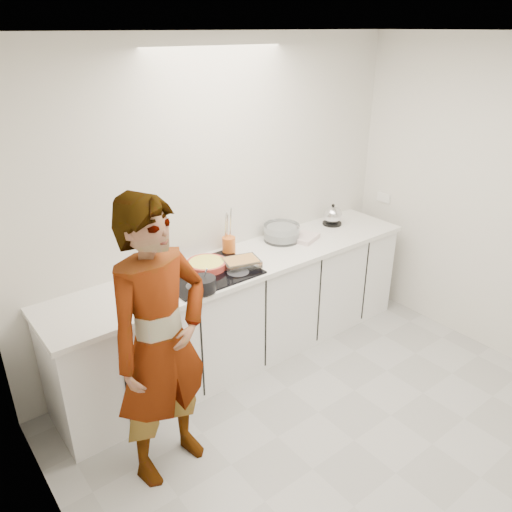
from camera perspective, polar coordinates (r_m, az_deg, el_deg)
floor at (r=3.77m, az=11.16°, el=-19.98°), size 3.60×3.20×0.00m
ceiling at (r=2.70m, az=16.04°, el=23.39°), size 3.60×3.20×0.00m
wall_back at (r=4.11m, az=-4.20°, el=5.89°), size 3.60×0.00×2.60m
wall_left at (r=2.14m, az=-20.87°, el=-15.52°), size 0.00×3.20×2.60m
base_cabinets at (r=4.23m, az=-1.39°, el=-6.36°), size 3.20×0.58×0.87m
countertop at (r=4.02m, az=-1.46°, el=-0.80°), size 3.24×0.64×0.04m
hob at (r=3.82m, az=-5.50°, el=-1.93°), size 0.72×0.54×0.01m
tart_dish at (r=3.87m, az=-5.68°, el=-0.94°), size 0.41×0.41×0.05m
saucepan at (r=3.53m, az=-6.02°, el=-3.23°), size 0.18×0.18×0.17m
baking_dish at (r=3.88m, az=-1.72°, el=-0.71°), size 0.32×0.27×0.05m
mixing_bowl at (r=4.37m, az=2.94°, el=2.62°), size 0.41×0.41×0.15m
tea_towel at (r=4.42m, az=5.65°, el=2.09°), size 0.29×0.25×0.04m
kettle at (r=4.78m, az=8.74°, el=4.56°), size 0.22×0.22×0.21m
utensil_crock at (r=4.13m, az=-3.12°, el=1.26°), size 0.12×0.12×0.14m
cook at (r=3.03m, az=-10.81°, el=-9.85°), size 0.74×0.56×1.85m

